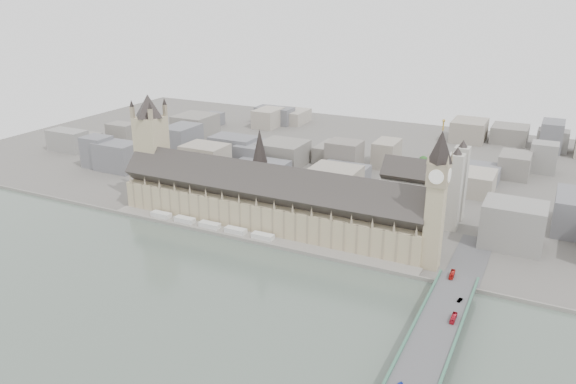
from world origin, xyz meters
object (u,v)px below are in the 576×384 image
at_px(palace_of_westminster, 268,201).
at_px(westminster_abbey, 424,191).
at_px(elizabeth_tower, 437,191).
at_px(victoria_tower, 152,144).
at_px(car_silver, 460,300).
at_px(westminster_bridge, 434,340).
at_px(car_blue, 399,384).
at_px(red_bus_north, 452,274).
at_px(red_bus_south, 453,318).

relative_size(palace_of_westminster, westminster_abbey, 3.90).
bearing_deg(elizabeth_tower, victoria_tower, 176.04).
relative_size(victoria_tower, car_silver, 20.92).
bearing_deg(car_silver, palace_of_westminster, 172.91).
relative_size(westminster_bridge, car_blue, 74.29).
bearing_deg(westminster_bridge, red_bus_north, 93.39).
bearing_deg(palace_of_westminster, car_blue, -45.38).
xyz_separation_m(car_blue, car_silver, (11.49, 90.99, 0.04)).
bearing_deg(red_bus_south, victoria_tower, 161.72).
bearing_deg(red_bus_north, car_silver, -72.75).
bearing_deg(westminster_bridge, elizabeth_tower, 104.11).
xyz_separation_m(victoria_tower, red_bus_north, (279.95, -45.20, -43.38)).
relative_size(westminster_bridge, westminster_abbey, 4.78).
bearing_deg(palace_of_westminster, westminster_abbey, 34.17).
height_order(westminster_bridge, car_blue, car_blue).
distance_m(palace_of_westminster, car_silver, 181.84).
height_order(elizabeth_tower, red_bus_south, elizabeth_tower).
bearing_deg(red_bus_north, red_bus_south, -80.47).
height_order(westminster_abbey, red_bus_south, westminster_abbey).
bearing_deg(palace_of_westminster, elizabeth_tower, -4.85).
bearing_deg(elizabeth_tower, westminster_abbey, 107.29).
distance_m(elizabeth_tower, car_blue, 155.68).
height_order(palace_of_westminster, car_blue, palace_of_westminster).
bearing_deg(elizabeth_tower, red_bus_south, -68.67).
relative_size(red_bus_north, car_silver, 2.36).
height_order(palace_of_westminster, victoria_tower, victoria_tower).
height_order(palace_of_westminster, elizabeth_tower, elizabeth_tower).
relative_size(elizabeth_tower, westminster_abbey, 1.58).
bearing_deg(car_blue, westminster_bridge, 104.44).
distance_m(palace_of_westminster, westminster_bridge, 195.05).
relative_size(elizabeth_tower, westminster_bridge, 0.33).
height_order(victoria_tower, westminster_abbey, victoria_tower).
distance_m(red_bus_north, car_silver, 30.79).
bearing_deg(victoria_tower, red_bus_south, -18.44).
xyz_separation_m(red_bus_south, car_silver, (-0.57, 22.80, -0.70)).
distance_m(palace_of_westminster, elizabeth_tower, 142.94).
bearing_deg(westminster_abbey, westminster_bridge, -74.36).
relative_size(palace_of_westminster, elizabeth_tower, 2.47).
bearing_deg(elizabeth_tower, car_blue, -82.72).
bearing_deg(car_blue, westminster_abbey, 121.27).
height_order(red_bus_north, car_silver, red_bus_north).
height_order(palace_of_westminster, westminster_bridge, palace_of_westminster).
relative_size(palace_of_westminster, westminster_bridge, 0.82).
distance_m(victoria_tower, car_blue, 327.06).
bearing_deg(westminster_abbey, palace_of_westminster, -145.83).
distance_m(elizabeth_tower, victoria_tower, 260.64).
bearing_deg(victoria_tower, car_blue, -30.65).
distance_m(elizabeth_tower, red_bus_south, 96.65).
relative_size(palace_of_westminster, car_blue, 60.58).
distance_m(elizabeth_tower, red_bus_north, 57.26).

